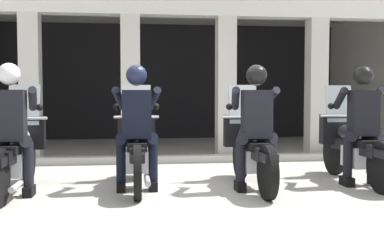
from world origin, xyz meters
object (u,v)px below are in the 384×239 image
at_px(motorcycle_center_left, 137,149).
at_px(police_officer_center_right, 256,116).
at_px(police_officer_far_left, 10,118).
at_px(motorcycle_center_right, 250,149).
at_px(motorcycle_far_right, 352,146).
at_px(motorcycle_far_left, 17,152).
at_px(police_officer_center_left, 137,117).
at_px(police_officer_far_right, 362,115).

xyz_separation_m(motorcycle_center_left, police_officer_center_right, (1.48, -0.46, 0.44)).
xyz_separation_m(police_officer_far_left, motorcycle_center_right, (2.97, 0.27, -0.44)).
xyz_separation_m(motorcycle_center_left, motorcycle_far_right, (2.97, -0.02, 0.00)).
relative_size(motorcycle_far_left, motorcycle_far_right, 1.00).
distance_m(police_officer_center_right, motorcycle_far_right, 1.61).
xyz_separation_m(motorcycle_far_left, motorcycle_center_left, (1.49, 0.16, 0.00)).
xyz_separation_m(motorcycle_far_left, police_officer_far_left, (-0.00, -0.28, 0.44)).
distance_m(motorcycle_far_left, police_officer_far_left, 0.52).
bearing_deg(police_officer_center_left, motorcycle_far_left, 175.26).
bearing_deg(police_officer_center_left, police_officer_far_left, -173.83).
bearing_deg(motorcycle_far_right, motorcycle_center_right, -174.68).
bearing_deg(motorcycle_far_left, police_officer_center_right, -4.99).
height_order(motorcycle_center_left, police_officer_center_right, police_officer_center_right).
xyz_separation_m(police_officer_far_left, police_officer_far_right, (4.46, 0.14, 0.00)).
relative_size(police_officer_far_left, motorcycle_center_right, 0.78).
bearing_deg(police_officer_center_right, motorcycle_far_right, 18.97).
bearing_deg(police_officer_far_left, police_officer_center_left, 6.85).
relative_size(motorcycle_far_right, police_officer_far_right, 1.29).
bearing_deg(police_officer_far_left, motorcycle_center_right, 5.91).
bearing_deg(motorcycle_far_left, police_officer_far_left, -89.51).
distance_m(motorcycle_center_left, police_officer_far_right, 3.02).
relative_size(motorcycle_center_left, motorcycle_far_right, 1.00).
height_order(motorcycle_far_left, motorcycle_center_left, same).
xyz_separation_m(motorcycle_center_left, motorcycle_center_right, (1.49, -0.17, 0.00)).
xyz_separation_m(police_officer_far_left, motorcycle_far_right, (4.46, 0.43, -0.44)).
distance_m(police_officer_far_left, motorcycle_center_left, 1.61).
distance_m(motorcycle_center_left, police_officer_center_left, 0.52).
relative_size(police_officer_far_left, police_officer_center_right, 1.00).
bearing_deg(motorcycle_far_left, police_officer_far_right, -1.07).
height_order(police_officer_center_left, police_officer_far_right, same).
bearing_deg(police_officer_center_right, motorcycle_far_left, 176.71).
bearing_deg(motorcycle_far_right, police_officer_center_right, -164.20).
height_order(motorcycle_center_left, motorcycle_far_right, same).
bearing_deg(motorcycle_far_left, police_officer_center_left, -4.06).
bearing_deg(police_officer_center_left, police_officer_center_right, -6.61).
relative_size(motorcycle_center_right, motorcycle_far_right, 1.00).
relative_size(motorcycle_far_left, motorcycle_center_right, 1.00).
distance_m(police_officer_center_left, motorcycle_far_right, 3.02).
height_order(police_officer_center_left, police_officer_center_right, same).
height_order(police_officer_center_right, motorcycle_far_right, police_officer_center_right).
relative_size(motorcycle_far_left, police_officer_far_left, 1.29).
bearing_deg(police_officer_center_left, motorcycle_center_left, 89.80).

